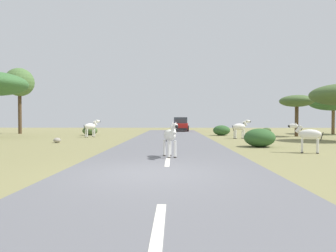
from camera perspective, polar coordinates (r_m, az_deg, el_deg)
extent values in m
plane|color=olive|center=(8.15, -3.81, -9.48)|extent=(90.00, 90.00, 0.00)
cube|color=slate|center=(8.12, -0.39, -9.34)|extent=(6.00, 64.00, 0.05)
cube|color=silver|center=(4.25, -1.85, -18.97)|extent=(0.16, 2.00, 0.01)
cube|color=silver|center=(10.09, -0.10, -7.08)|extent=(0.16, 2.00, 0.01)
cube|color=silver|center=(16.05, 0.34, -3.95)|extent=(0.16, 2.00, 0.01)
cube|color=silver|center=(22.03, 0.54, -2.52)|extent=(0.16, 2.00, 0.01)
cube|color=silver|center=(28.02, 0.65, -1.70)|extent=(0.16, 2.00, 0.01)
cube|color=silver|center=(34.01, 0.73, -1.17)|extent=(0.16, 2.00, 0.01)
ellipsoid|color=silver|center=(11.35, 0.31, -1.84)|extent=(0.67, 1.04, 0.46)
cylinder|color=silver|center=(11.05, 0.19, -4.64)|extent=(0.12, 0.12, 0.66)
cylinder|color=#28231E|center=(11.09, 0.19, -6.22)|extent=(0.14, 0.14, 0.04)
cylinder|color=silver|center=(11.13, 1.41, -4.60)|extent=(0.12, 0.12, 0.66)
cylinder|color=#28231E|center=(11.16, 1.40, -6.17)|extent=(0.14, 0.14, 0.04)
cylinder|color=silver|center=(11.65, -0.73, -4.34)|extent=(0.12, 0.12, 0.66)
cylinder|color=#28231E|center=(11.69, -0.73, -5.83)|extent=(0.14, 0.14, 0.04)
cylinder|color=silver|center=(11.72, 0.42, -4.30)|extent=(0.12, 0.12, 0.66)
cylinder|color=#28231E|center=(11.76, 0.42, -5.79)|extent=(0.14, 0.14, 0.04)
cylinder|color=silver|center=(10.90, 1.04, -0.74)|extent=(0.27, 0.38, 0.39)
cube|color=black|center=(10.89, 1.04, -0.32)|extent=(0.13, 0.31, 0.27)
ellipsoid|color=silver|center=(10.68, 1.42, -0.01)|extent=(0.30, 0.45, 0.21)
ellipsoid|color=black|center=(10.52, 1.71, -0.11)|extent=(0.16, 0.18, 0.13)
cone|color=silver|center=(10.76, 0.93, 0.56)|extent=(0.10, 0.10, 0.12)
cone|color=silver|center=(10.80, 1.55, 0.56)|extent=(0.10, 0.10, 0.12)
cylinder|color=black|center=(11.81, -0.39, -2.14)|extent=(0.08, 0.14, 0.39)
ellipsoid|color=silver|center=(25.64, -15.07, -0.05)|extent=(1.04, 1.06, 0.50)
cylinder|color=silver|center=(25.73, -14.24, -1.32)|extent=(0.15, 0.15, 0.72)
cylinder|color=#28231E|center=(25.74, -14.24, -2.07)|extent=(0.17, 0.17, 0.05)
cylinder|color=silver|center=(25.96, -14.55, -1.30)|extent=(0.15, 0.15, 0.72)
cylinder|color=#28231E|center=(25.97, -14.55, -2.04)|extent=(0.17, 0.17, 0.05)
cylinder|color=silver|center=(25.37, -15.58, -1.36)|extent=(0.15, 0.15, 0.72)
cylinder|color=#28231E|center=(25.39, -15.58, -2.13)|extent=(0.17, 0.17, 0.05)
cylinder|color=silver|center=(25.61, -15.89, -1.34)|extent=(0.15, 0.15, 0.72)
cylinder|color=#28231E|center=(25.63, -15.88, -2.10)|extent=(0.17, 0.17, 0.05)
cylinder|color=silver|center=(25.90, -14.10, 0.54)|extent=(0.40, 0.41, 0.43)
cube|color=black|center=(25.90, -14.10, 0.74)|extent=(0.27, 0.28, 0.29)
ellipsoid|color=silver|center=(26.03, -13.63, 0.90)|extent=(0.46, 0.47, 0.23)
ellipsoid|color=black|center=(26.13, -13.29, 0.86)|extent=(0.21, 0.21, 0.14)
cone|color=silver|center=(25.91, -13.77, 1.15)|extent=(0.12, 0.12, 0.14)
cone|color=silver|center=(26.03, -13.93, 1.15)|extent=(0.12, 0.12, 0.14)
cylinder|color=black|center=(25.38, -16.10, -0.28)|extent=(0.13, 0.14, 0.43)
ellipsoid|color=silver|center=(14.59, 26.10, -1.49)|extent=(1.03, 0.75, 0.45)
cylinder|color=silver|center=(14.74, 24.85, -3.47)|extent=(0.13, 0.13, 0.65)
cylinder|color=#28231E|center=(14.77, 24.84, -4.65)|extent=(0.15, 0.15, 0.04)
cylinder|color=silver|center=(14.50, 24.84, -3.55)|extent=(0.13, 0.13, 0.65)
cylinder|color=#28231E|center=(14.53, 24.83, -4.75)|extent=(0.15, 0.15, 0.04)
cylinder|color=silver|center=(14.75, 27.30, -3.49)|extent=(0.13, 0.13, 0.65)
cylinder|color=#28231E|center=(14.78, 27.29, -4.67)|extent=(0.15, 0.15, 0.04)
cylinder|color=silver|center=(14.51, 27.33, -3.57)|extent=(0.13, 0.13, 0.65)
cylinder|color=#28231E|center=(14.54, 27.32, -4.77)|extent=(0.15, 0.15, 0.04)
cylinder|color=silver|center=(14.58, 24.30, -0.55)|extent=(0.38, 0.30, 0.39)
cube|color=black|center=(14.58, 24.31, -0.24)|extent=(0.30, 0.16, 0.27)
ellipsoid|color=silver|center=(14.58, 23.42, 0.02)|extent=(0.45, 0.33, 0.21)
ellipsoid|color=black|center=(14.59, 22.76, -0.03)|extent=(0.18, 0.17, 0.13)
cone|color=silver|center=(14.64, 23.84, 0.43)|extent=(0.10, 0.10, 0.12)
cone|color=silver|center=(14.52, 23.83, 0.43)|extent=(0.10, 0.10, 0.12)
cylinder|color=black|center=(14.61, 27.98, -1.84)|extent=(0.14, 0.09, 0.39)
ellipsoid|color=silver|center=(23.62, 13.79, -0.13)|extent=(1.15, 0.70, 0.51)
cylinder|color=silver|center=(23.69, 14.69, -1.54)|extent=(0.13, 0.13, 0.73)
cylinder|color=#28231E|center=(23.71, 14.69, -2.36)|extent=(0.15, 0.15, 0.05)
cylinder|color=silver|center=(23.93, 14.38, -1.51)|extent=(0.13, 0.13, 0.73)
cylinder|color=#28231E|center=(23.95, 14.37, -2.32)|extent=(0.15, 0.15, 0.05)
cylinder|color=silver|center=(23.36, 13.18, -1.57)|extent=(0.13, 0.13, 0.73)
cylinder|color=#28231E|center=(23.38, 13.18, -2.40)|extent=(0.15, 0.15, 0.05)
cylinder|color=silver|center=(23.60, 12.88, -1.54)|extent=(0.13, 0.13, 0.73)
cylinder|color=#28231E|center=(23.62, 12.87, -2.36)|extent=(0.15, 0.15, 0.05)
cylinder|color=silver|center=(23.86, 14.89, 0.51)|extent=(0.42, 0.29, 0.43)
cube|color=black|center=(23.86, 14.89, 0.72)|extent=(0.35, 0.13, 0.30)
ellipsoid|color=silver|center=(23.99, 15.42, 0.89)|extent=(0.50, 0.31, 0.23)
ellipsoid|color=black|center=(24.08, 15.81, 0.85)|extent=(0.19, 0.17, 0.14)
cone|color=silver|center=(23.87, 15.26, 1.17)|extent=(0.11, 0.11, 0.14)
cone|color=silver|center=(23.99, 15.10, 1.17)|extent=(0.11, 0.11, 0.14)
cylinder|color=black|center=(23.38, 12.63, -0.38)|extent=(0.16, 0.08, 0.43)
cube|color=red|center=(36.75, 2.54, -0.09)|extent=(2.05, 4.30, 0.80)
cube|color=#334751|center=(36.93, 2.55, 1.13)|extent=(1.77, 2.29, 0.76)
cube|color=black|center=(34.60, 2.41, -0.63)|extent=(1.72, 0.26, 0.24)
cylinder|color=black|center=(35.45, 1.01, -0.52)|extent=(0.26, 0.69, 0.68)
cylinder|color=black|center=(35.38, 3.92, -0.53)|extent=(0.26, 0.69, 0.68)
cylinder|color=black|center=(38.14, 1.25, -0.39)|extent=(0.26, 0.69, 0.68)
cylinder|color=black|center=(38.08, 3.96, -0.40)|extent=(0.26, 0.69, 0.68)
cylinder|color=#4C3823|center=(34.52, -27.09, 2.19)|extent=(0.35, 0.35, 4.28)
sphere|color=#4C7038|center=(34.74, -27.15, 7.67)|extent=(2.96, 2.96, 2.96)
cylinder|color=#4C3823|center=(28.28, 23.94, 0.79)|extent=(0.31, 0.31, 2.64)
ellipsoid|color=#425B2D|center=(28.33, 23.98, 4.51)|extent=(2.98, 2.98, 1.04)
cylinder|color=brown|center=(34.33, 29.69, 0.63)|extent=(0.30, 0.30, 2.43)
ellipsoid|color=#386633|center=(34.38, 29.73, 4.04)|extent=(4.75, 4.75, 1.66)
ellipsoid|color=#2D5628|center=(27.99, 10.48, -0.85)|extent=(1.60, 1.44, 0.96)
ellipsoid|color=#425B2D|center=(34.02, 18.79, -0.82)|extent=(1.01, 0.91, 0.60)
ellipsoid|color=#2D5628|center=(16.86, 17.54, -2.20)|extent=(1.70, 1.53, 1.02)
ellipsoid|color=#425B2D|center=(28.98, -15.09, -0.90)|extent=(1.43, 1.29, 0.86)
ellipsoid|color=gray|center=(20.22, -20.96, -2.63)|extent=(0.45, 0.48, 0.33)
ellipsoid|color=#A89E8C|center=(28.18, 17.45, -1.57)|extent=(0.41, 0.40, 0.28)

